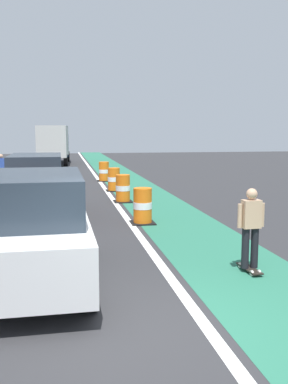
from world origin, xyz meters
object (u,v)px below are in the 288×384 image
Objects in this scene: traffic_barrel_front at (143,206)px; parked_suv_second at (36,185)px; traffic_barrel_mid at (123,189)px; traffic_barrel_back at (114,180)px; traffic_barrel_far at (104,172)px; delivery_truck_down_block at (54,142)px; pedestrian_crossing at (2,168)px; parked_suv_nearest at (37,228)px; skateboarder_on_lane at (251,227)px.

parked_suv_second is at bearing 151.85° from traffic_barrel_front.
traffic_barrel_mid is 3.26m from traffic_barrel_back.
traffic_barrel_far is (3.11, 9.78, -0.50)m from parked_suv_second.
delivery_truck_down_block is at bearing 97.02° from traffic_barrel_front.
pedestrian_crossing reaches higher than traffic_barrel_front.
delivery_truck_down_block is at bearing 80.31° from pedestrian_crossing.
pedestrian_crossing is at bearing 99.76° from parked_suv_nearest.
parked_suv_nearest is 6.54m from parked_suv_second.
pedestrian_crossing is at bearing -99.69° from delivery_truck_down_block.
skateboarder_on_lane is at bearing -83.90° from traffic_barrel_back.
parked_suv_nearest is 4.24× the size of traffic_barrel_far.
traffic_barrel_back is 1.00× the size of traffic_barrel_far.
traffic_barrel_mid is at bearing 90.62° from traffic_barrel_front.
parked_suv_nearest is 2.87× the size of pedestrian_crossing.
traffic_barrel_back is at bearing 89.74° from traffic_barrel_mid.
traffic_barrel_front is 12.15m from pedestrian_crossing.
parked_suv_second is 4.23× the size of traffic_barrel_front.
parked_suv_nearest is 15.84m from pedestrian_crossing.
skateboarder_on_lane is 8.02m from parked_suv_second.
parked_suv_second is at bearing -107.65° from traffic_barrel_far.
parked_suv_nearest is at bearing -107.39° from traffic_barrel_mid.
parked_suv_nearest and parked_suv_second have the same top height.
delivery_truck_down_block is (-2.97, 13.58, 1.31)m from traffic_barrel_far.
traffic_barrel_mid is at bearing 98.37° from skateboarder_on_lane.
parked_suv_second reaches higher than skateboarder_on_lane.
parked_suv_nearest is 16.54m from traffic_barrel_far.
traffic_barrel_front is 0.14× the size of delivery_truck_down_block.
traffic_barrel_far is at bearing 90.57° from traffic_barrel_front.
delivery_truck_down_block reaches higher than parked_suv_nearest.
parked_suv_nearest is at bearing -120.61° from traffic_barrel_front.
parked_suv_second is at bearing 93.37° from parked_suv_nearest.
traffic_barrel_back is 4.12m from traffic_barrel_far.
traffic_barrel_mid and traffic_barrel_back have the same top height.
skateboarder_on_lane reaches higher than traffic_barrel_front.
pedestrian_crossing is (-2.44, -14.27, -0.98)m from delivery_truck_down_block.
delivery_truck_down_block is (0.14, 23.36, 0.81)m from parked_suv_second.
traffic_barrel_back is at bearing -88.82° from traffic_barrel_far.
traffic_barrel_front is at bearing -82.98° from delivery_truck_down_block.
traffic_barrel_front is 1.00× the size of traffic_barrel_far.
pedestrian_crossing is at bearing -172.74° from traffic_barrel_far.
parked_suv_second reaches higher than traffic_barrel_mid.
parked_suv_second is 3.69m from traffic_barrel_front.
traffic_barrel_far is (-0.08, 4.12, 0.00)m from traffic_barrel_back.
traffic_barrel_far is (-0.07, 7.37, 0.00)m from traffic_barrel_mid.
traffic_barrel_back and traffic_barrel_far have the same top height.
traffic_barrel_back is at bearing 90.23° from traffic_barrel_front.
parked_suv_second is 4.23× the size of traffic_barrel_far.
delivery_truck_down_block is at bearing 99.81° from traffic_barrel_back.
traffic_barrel_far is at bearing -77.65° from delivery_truck_down_block.
traffic_barrel_mid is 0.68× the size of pedestrian_crossing.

